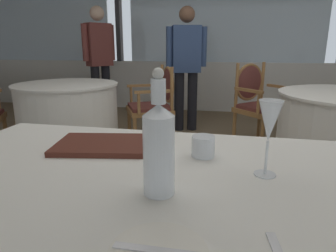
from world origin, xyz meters
The scene contains 12 objects.
ground_plane centered at (0.00, 0.00, 0.00)m, with size 15.12×15.12×0.00m, color #756047.
window_wall_far centered at (0.00, 3.38, 1.10)m, with size 11.63×0.14×2.76m.
butter_knife centered at (0.03, -1.47, 0.77)m, with size 0.17×0.02×0.00m, color silver.
water_bottle centered at (-0.02, -1.24, 0.88)m, with size 0.08×0.08×0.32m.
wine_glass centered at (0.26, -1.06, 0.92)m, with size 0.07×0.07×0.23m.
water_tumbler centered at (0.06, -0.95, 0.79)m, with size 0.08×0.08×0.07m, color white.
menu_book centered at (-0.32, -0.93, 0.77)m, with size 0.34×0.24×0.02m, color #512319.
dining_chair_0_1 centered at (0.44, 1.44, 0.56)m, with size 0.66×0.66×0.95m.
background_table_1 centered at (-1.48, 0.82, 0.38)m, with size 1.03×1.03×0.76m.
dining_chair_1_0 centered at (-0.64, 1.25, 0.54)m, with size 0.62×0.65×0.91m.
diner_person_0 centered at (-0.43, 2.04, 0.91)m, with size 0.51×0.29×1.61m.
diner_person_1 centered at (-1.81, 2.42, 0.96)m, with size 0.38×0.44×1.69m.
Camera 1 is at (0.14, -1.93, 1.13)m, focal length 32.03 mm.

